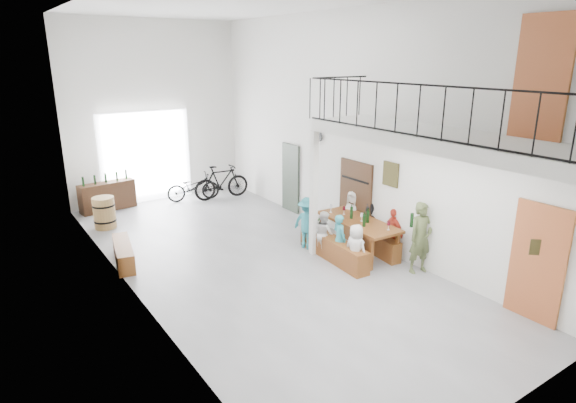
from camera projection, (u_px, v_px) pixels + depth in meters
floor at (255, 260)px, 10.90m from camera, size 12.00×12.00×0.00m
room_walls at (252, 100)px, 9.86m from camera, size 12.00×12.00×12.00m
gateway_portal at (146, 157)px, 14.97m from camera, size 2.80×0.08×2.80m
right_wall_decor at (405, 186)px, 10.37m from camera, size 0.07×8.28×5.07m
balcony at (435, 141)px, 8.63m from camera, size 1.52×5.62×4.00m
tasting_table at (358, 224)px, 11.10m from camera, size 1.02×2.21×0.79m
bench_inner at (333, 249)px, 10.86m from camera, size 0.50×2.23×0.51m
bench_wall at (369, 239)px, 11.45m from camera, size 0.53×2.11×0.48m
tableware at (359, 215)px, 11.01m from camera, size 0.35×1.73×0.35m
side_bench at (123, 253)px, 10.68m from camera, size 0.65×1.63×0.45m
oak_barrel at (104, 213)px, 12.79m from camera, size 0.58×0.58×0.85m
serving_counter at (108, 196)px, 14.30m from camera, size 1.65×0.66×0.85m
counter_bottles at (106, 178)px, 14.13m from camera, size 1.34×0.28×0.28m
guest_left_a at (356, 249)px, 10.13m from camera, size 0.44×0.58×1.07m
guest_left_b at (339, 239)px, 10.62m from camera, size 0.32×0.44×1.12m
guest_left_c at (324, 233)px, 11.03m from camera, size 0.43×0.53×1.05m
guest_left_d at (308, 223)px, 11.39m from camera, size 0.65×0.90×1.26m
guest_right_a at (393, 232)px, 11.00m from camera, size 0.38×0.70×1.12m
guest_right_b at (370, 223)px, 11.62m from camera, size 0.60×1.07×1.10m
guest_right_c at (353, 215)px, 12.01m from camera, size 0.50×0.67×1.24m
host_standing at (421, 238)px, 10.08m from camera, size 0.62×0.47×1.54m
potted_plant at (323, 222)px, 12.67m from camera, size 0.49×0.47×0.43m
bicycle_near at (193, 187)px, 15.23m from camera, size 1.74×0.89×0.87m
bicycle_far at (222, 182)px, 15.40m from camera, size 1.86×0.68×1.10m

